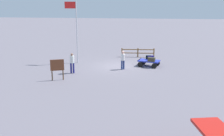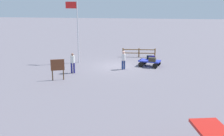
# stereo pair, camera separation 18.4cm
# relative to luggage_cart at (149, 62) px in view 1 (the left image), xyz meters

# --- Properties ---
(ground_plane) EXTENTS (120.00, 120.00, 0.00)m
(ground_plane) POSITION_rel_luggage_cart_xyz_m (2.69, 0.30, -0.41)
(ground_plane) COLOR slate
(luggage_cart) EXTENTS (2.02, 1.62, 0.55)m
(luggage_cart) POSITION_rel_luggage_cart_xyz_m (0.00, 0.00, 0.00)
(luggage_cart) COLOR #2B38BA
(luggage_cart) RESTS_ON ground
(suitcase_dark) EXTENTS (0.47, 0.29, 0.30)m
(suitcase_dark) POSITION_rel_luggage_cart_xyz_m (0.02, -0.58, 0.29)
(suitcase_dark) COLOR black
(suitcase_dark) RESTS_ON luggage_cart
(suitcase_olive) EXTENTS (0.67, 0.48, 0.34)m
(suitcase_olive) POSITION_rel_luggage_cart_xyz_m (-0.23, 0.44, 0.31)
(suitcase_olive) COLOR #353225
(suitcase_olive) RESTS_ON luggage_cart
(suitcase_grey) EXTENTS (0.64, 0.49, 0.30)m
(suitcase_grey) POSITION_rel_luggage_cart_xyz_m (-0.16, -0.47, 0.29)
(suitcase_grey) COLOR navy
(suitcase_grey) RESTS_ON luggage_cart
(worker_lead) EXTENTS (0.46, 0.46, 1.58)m
(worker_lead) POSITION_rel_luggage_cart_xyz_m (2.17, 1.36, 0.51)
(worker_lead) COLOR navy
(worker_lead) RESTS_ON ground
(worker_trailing) EXTENTS (0.37, 0.37, 1.62)m
(worker_trailing) POSITION_rel_luggage_cart_xyz_m (6.07, 3.04, 0.53)
(worker_trailing) COLOR navy
(worker_trailing) RESTS_ON ground
(flagpole) EXTENTS (1.10, 0.10, 5.64)m
(flagpole) POSITION_rel_luggage_cart_xyz_m (6.66, -0.58, 2.99)
(flagpole) COLOR silver
(flagpole) RESTS_ON ground
(signboard) EXTENTS (0.95, 0.39, 1.54)m
(signboard) POSITION_rel_luggage_cart_xyz_m (6.63, 5.03, 0.60)
(signboard) COLOR #4C3319
(signboard) RESTS_ON ground
(wooden_fence) EXTENTS (3.36, 0.30, 0.91)m
(wooden_fence) POSITION_rel_luggage_cart_xyz_m (1.06, -3.83, 0.11)
(wooden_fence) COLOR brown
(wooden_fence) RESTS_ON ground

